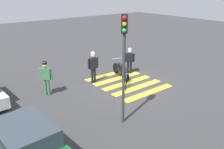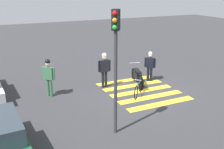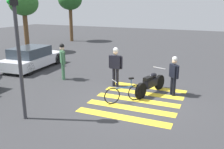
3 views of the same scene
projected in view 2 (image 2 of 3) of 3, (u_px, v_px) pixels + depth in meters
The scene contains 8 objects.
ground_plane at pixel (141, 91), 14.17m from camera, with size 60.00×60.00×0.00m, color #38383A.
police_motorcycle at pixel (137, 76), 14.98m from camera, with size 2.21×0.89×1.06m.
leaning_bicycle at pixel (139, 88), 13.54m from camera, with size 1.28×1.22×1.00m.
officer_on_foot at pixel (104, 67), 14.36m from camera, with size 0.25×0.71×1.91m.
officer_by_motorcycle at pixel (150, 64), 15.39m from camera, with size 0.52×0.46×1.73m.
pedestrian_bystander at pixel (49, 75), 13.15m from camera, with size 0.54×0.52×1.91m.
crosswalk_stripes at pixel (141, 91), 14.17m from camera, with size 4.05×3.54×0.01m.
traffic_light_pole at pixel (116, 54), 9.22m from camera, with size 0.34×0.34×4.52m.
Camera 2 is at (-11.30, 7.00, 5.23)m, focal length 43.49 mm.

